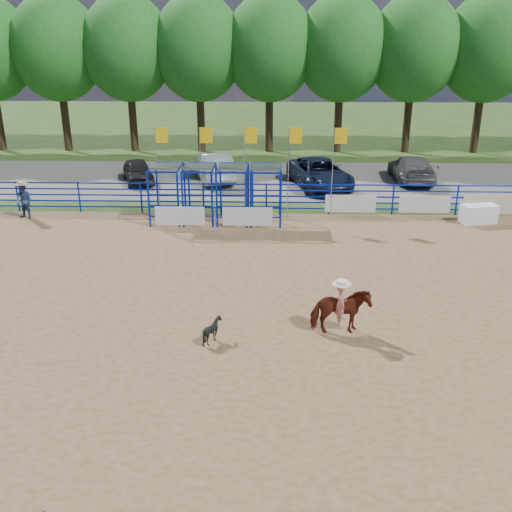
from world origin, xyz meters
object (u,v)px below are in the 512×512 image
object	(u,v)px
announcer_table	(478,214)
spectator_cowboy	(24,201)
car_a	(138,171)
calf	(213,330)
car_d	(412,168)
horse_and_rider	(340,308)
car_b	(214,166)
car_c	(320,173)

from	to	relation	value
announcer_table	spectator_cowboy	distance (m)	20.87
announcer_table	car_a	distance (m)	18.70
calf	car_d	size ratio (longest dim) A/B	0.14
car_a	announcer_table	bearing A→B (deg)	-42.39
car_d	calf	bearing A→B (deg)	63.61
horse_and_rider	car_a	xyz separation A→B (m)	(-9.78, 17.90, -0.16)
announcer_table	calf	bearing A→B (deg)	-134.57
car_a	car_b	xyz separation A→B (m)	(4.35, 0.58, 0.18)
horse_and_rider	calf	xyz separation A→B (m)	(-3.58, -0.58, -0.44)
spectator_cowboy	car_c	bearing A→B (deg)	24.23
car_b	car_c	bearing A→B (deg)	150.02
car_b	car_d	distance (m)	11.62
calf	car_a	xyz separation A→B (m)	(-6.21, 18.49, 0.28)
horse_and_rider	car_c	bearing A→B (deg)	87.68
announcer_table	car_a	bearing A→B (deg)	156.96
horse_and_rider	car_d	world-z (taller)	horse_and_rider
calf	car_a	bearing A→B (deg)	3.23
car_c	announcer_table	bearing A→B (deg)	-56.73
announcer_table	spectator_cowboy	size ratio (longest dim) A/B	0.91
car_a	car_b	distance (m)	4.40
announcer_table	calf	world-z (taller)	announcer_table
horse_and_rider	calf	size ratio (longest dim) A/B	3.21
calf	car_b	world-z (taller)	car_b
announcer_table	car_c	distance (m)	9.29
announcer_table	car_c	world-z (taller)	car_c
car_c	car_d	distance (m)	5.76
horse_and_rider	car_b	xyz separation A→B (m)	(-5.43, 18.49, 0.02)
car_c	spectator_cowboy	bearing A→B (deg)	-169.06
spectator_cowboy	car_d	size ratio (longest dim) A/B	0.34
calf	car_d	world-z (taller)	car_d
announcer_table	car_d	size ratio (longest dim) A/B	0.31
calf	car_d	xyz separation A→B (m)	(9.77, 19.25, 0.37)
announcer_table	spectator_cowboy	xyz separation A→B (m)	(-20.86, 0.03, 0.45)
car_c	car_d	xyz separation A→B (m)	(5.51, 1.70, -0.05)
spectator_cowboy	car_a	bearing A→B (deg)	63.38
horse_and_rider	car_d	size ratio (longest dim) A/B	0.45
car_c	car_a	bearing A→B (deg)	161.61
calf	spectator_cowboy	distance (m)	14.93
calf	horse_and_rider	bearing A→B (deg)	-96.07
calf	car_c	bearing A→B (deg)	-28.98
horse_and_rider	car_b	bearing A→B (deg)	106.37
announcer_table	horse_and_rider	bearing A→B (deg)	-125.05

